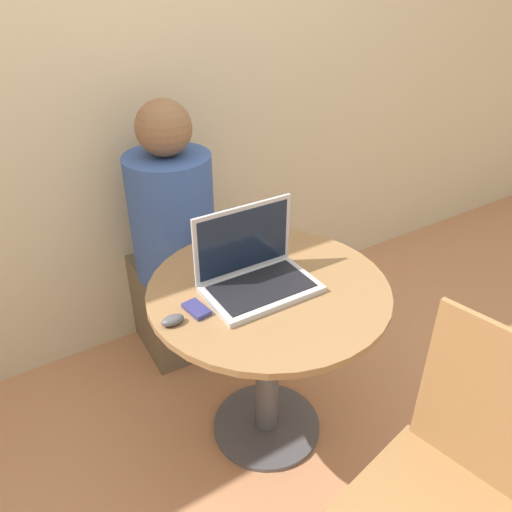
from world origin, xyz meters
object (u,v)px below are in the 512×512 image
object	(u,v)px
laptop	(255,271)
chair_empty	(450,487)
cell_phone	(197,309)
person_seated	(171,255)

from	to	relation	value
laptop	chair_empty	world-z (taller)	laptop
cell_phone	person_seated	world-z (taller)	person_seated
laptop	person_seated	world-z (taller)	person_seated
laptop	chair_empty	xyz separation A→B (m)	(0.12, -0.77, -0.29)
cell_phone	chair_empty	size ratio (longest dim) A/B	0.11
laptop	cell_phone	bearing A→B (deg)	-174.75
laptop	cell_phone	xyz separation A→B (m)	(-0.23, -0.02, -0.05)
person_seated	cell_phone	bearing A→B (deg)	-106.05
laptop	cell_phone	size ratio (longest dim) A/B	3.69
cell_phone	laptop	bearing A→B (deg)	5.25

